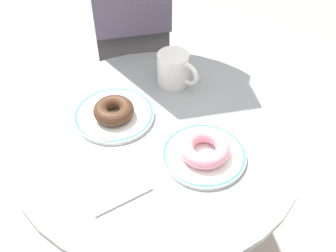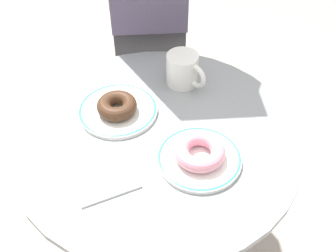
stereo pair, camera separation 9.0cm
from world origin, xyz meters
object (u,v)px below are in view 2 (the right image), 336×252
at_px(plate_left, 118,110).
at_px(donut_pink_frosted, 200,152).
at_px(plate_right, 199,158).
at_px(person_figure, 148,5).
at_px(cafe_table, 159,197).
at_px(paper_napkin, 102,173).
at_px(coffee_mug, 183,70).
at_px(donut_chocolate, 117,106).

distance_m(plate_left, donut_pink_frosted, 0.25).
relative_size(plate_left, plate_right, 1.04).
xyz_separation_m(donut_pink_frosted, person_figure, (-0.64, 0.20, -0.00)).
bearing_deg(cafe_table, plate_left, -157.49).
bearing_deg(paper_napkin, plate_left, 145.64).
bearing_deg(plate_right, cafe_table, -159.60).
relative_size(plate_right, donut_pink_frosted, 1.68).
distance_m(cafe_table, donut_pink_frosted, 0.31).
bearing_deg(donut_pink_frosted, coffee_mug, 156.73).
bearing_deg(coffee_mug, plate_left, -84.74).
bearing_deg(plate_right, plate_left, -158.54).
xyz_separation_m(plate_right, coffee_mug, (-0.25, 0.11, 0.04)).
bearing_deg(person_figure, plate_left, -36.05).
relative_size(plate_right, paper_napkin, 1.38).
relative_size(donut_pink_frosted, person_figure, 0.07).
distance_m(cafe_table, plate_right, 0.29).
bearing_deg(coffee_mug, donut_pink_frosted, -23.27).
distance_m(paper_napkin, person_figure, 0.70).
height_order(cafe_table, plate_left, plate_left).
height_order(donut_pink_frosted, paper_napkin, donut_pink_frosted).
bearing_deg(paper_napkin, donut_pink_frosted, 71.11).
bearing_deg(coffee_mug, person_figure, 166.51).
height_order(donut_pink_frosted, coffee_mug, coffee_mug).
bearing_deg(plate_right, paper_napkin, -108.89).
bearing_deg(plate_left, plate_right, 21.46).
bearing_deg(donut_chocolate, plate_left, 153.05).
bearing_deg(donut_chocolate, cafe_table, 26.07).
height_order(donut_chocolate, person_figure, person_figure).
bearing_deg(plate_left, coffee_mug, 95.26).
bearing_deg(coffee_mug, paper_napkin, -59.72).
distance_m(plate_left, plate_right, 0.25).
distance_m(cafe_table, person_figure, 0.64).
bearing_deg(person_figure, paper_napkin, -35.57).
relative_size(cafe_table, paper_napkin, 5.57).
xyz_separation_m(donut_chocolate, person_figure, (-0.41, 0.30, -0.01)).
height_order(plate_right, coffee_mug, coffee_mug).
xyz_separation_m(plate_left, paper_napkin, (0.17, -0.11, -0.00)).
height_order(plate_left, paper_napkin, plate_left).
bearing_deg(coffee_mug, donut_chocolate, -82.43).
xyz_separation_m(plate_right, paper_napkin, (-0.07, -0.21, -0.00)).
bearing_deg(plate_right, person_figure, 162.49).
xyz_separation_m(cafe_table, plate_right, (0.12, 0.04, 0.27)).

